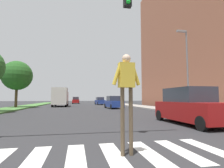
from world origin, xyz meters
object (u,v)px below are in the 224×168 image
Objects in this scene: pedestrian_performer at (126,87)px; suv_crossing at (190,107)px; sedan_distant at (100,101)px; sedan_far_horizon at (76,100)px; street_lamp_right at (186,63)px; truck_box_delivery at (61,97)px; sedan_midblock at (114,103)px; tree_distant at (17,76)px.

suv_crossing is at bearing 41.70° from pedestrian_performer.
sedan_far_horizon reaches higher than sedan_distant.
suv_crossing reaches higher than sedan_distant.
street_lamp_right is 24.89m from sedan_distant.
suv_crossing is 24.10m from truck_box_delivery.
street_lamp_right is 1.62× the size of sedan_far_horizon.
street_lamp_right is 1.62× the size of suv_crossing.
suv_crossing is at bearing -88.09° from sedan_distant.
sedan_midblock is at bearing 93.80° from suv_crossing.
sedan_midblock is 0.70× the size of truck_box_delivery.
street_lamp_right is (18.17, -12.99, -0.04)m from tree_distant.
sedan_midblock is 24.49m from sedan_far_horizon.
tree_distant is 7.59m from truck_box_delivery.
street_lamp_right is at bearing -53.73° from truck_box_delivery.
truck_box_delivery is (5.73, 3.97, -3.00)m from tree_distant.
tree_distant reaches higher than sedan_midblock.
truck_box_delivery is (-7.74, -7.18, 0.87)m from sedan_distant.
truck_box_delivery is at bearing 111.25° from suv_crossing.
tree_distant is 14.38m from sedan_midblock.
sedan_midblock is at bearing -77.74° from sedan_far_horizon.
sedan_midblock is 0.93× the size of sedan_far_horizon.
pedestrian_performer is at bearing -81.73° from truck_box_delivery.
tree_distant is 22.34m from street_lamp_right.
suv_crossing is 39.60m from sedan_far_horizon.
pedestrian_performer is 0.54× the size of suv_crossing.
pedestrian_performer is at bearing -88.20° from sedan_far_horizon.
sedan_far_horizon is 16.87m from truck_box_delivery.
street_lamp_right is at bearing -73.56° from sedan_far_horizon.
truck_box_delivery is (-7.72, 7.27, 0.84)m from sedan_midblock.
street_lamp_right reaches higher than sedan_distant.
pedestrian_performer is at bearing -138.30° from suv_crossing.
tree_distant is at bearing 112.88° from pedestrian_performer.
suv_crossing is 0.75× the size of truck_box_delivery.
sedan_distant is at bearing 39.61° from tree_distant.
pedestrian_performer is 19.89m from sedan_midblock.
sedan_far_horizon is (-5.20, 23.93, 0.03)m from sedan_midblock.
sedan_far_horizon is 0.75× the size of truck_box_delivery.
street_lamp_right is 1.21× the size of truck_box_delivery.
sedan_distant is (0.02, 14.45, -0.02)m from sedan_midblock.
sedan_distant is at bearing 83.52° from pedestrian_performer.
tree_distant is at bearing -111.81° from sedan_far_horizon.
street_lamp_right reaches higher than sedan_midblock.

